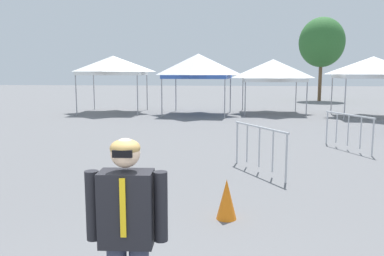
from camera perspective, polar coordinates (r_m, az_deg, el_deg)
The scene contains 9 objects.
canopy_tent_behind_right at distance 23.16m, azimuth -11.48°, elevation 8.97°, with size 3.77×3.77×3.27m.
canopy_tent_behind_center at distance 21.54m, azimuth 0.92°, elevation 9.06°, with size 3.69×3.69×3.34m.
canopy_tent_far_left at distance 22.79m, azimuth 11.80°, elevation 8.27°, with size 3.48×3.48×3.06m.
canopy_tent_right_of_center at distance 22.42m, azimuth 25.05°, elevation 8.07°, with size 3.68×3.68×3.14m.
person_foreground at distance 3.23m, azimuth -9.49°, elevation -14.69°, with size 0.65×0.27×1.78m.
tree_behind_tents_right at distance 34.14m, azimuth 18.51°, elevation 11.82°, with size 3.66×3.66×6.80m.
crowd_barrier_near_person at distance 9.07m, azimuth 9.87°, elevation -1.74°, with size 1.11×1.84×1.08m.
crowd_barrier_mid_lot at distance 12.48m, azimuth 21.98°, elevation 0.45°, with size 0.91×1.94×1.08m.
traffic_cone_lot_center at distance 6.20m, azimuth 5.09°, elevation -10.36°, with size 0.32×0.32×0.64m, color orange.
Camera 1 is at (0.69, -1.98, 2.27)m, focal length 36.34 mm.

